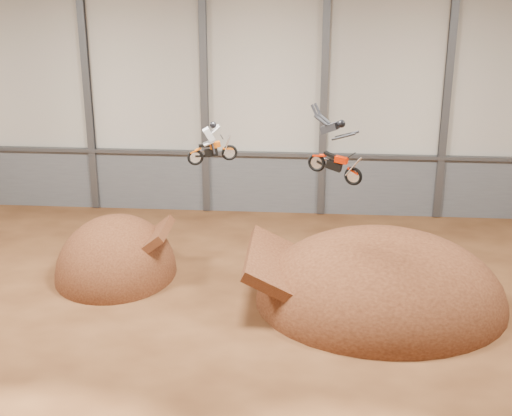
{
  "coord_description": "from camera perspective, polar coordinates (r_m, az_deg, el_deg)",
  "views": [
    {
      "loc": [
        2.7,
        -24.42,
        14.45
      ],
      "look_at": [
        0.43,
        4.0,
        4.15
      ],
      "focal_mm": 50.0,
      "sensor_mm": 36.0,
      "label": 1
    }
  ],
  "objects": [
    {
      "name": "back_wall",
      "position": [
        40.21,
        0.65,
        9.18
      ],
      "size": [
        40.0,
        0.1,
        14.0
      ],
      "primitive_type": "cube",
      "color": "beige",
      "rests_on": "ground"
    },
    {
      "name": "steel_column_3",
      "position": [
        39.93,
        5.46,
        9.02
      ],
      "size": [
        0.4,
        0.36,
        13.9
      ],
      "primitive_type": "cube",
      "color": "#47494F",
      "rests_on": "ground"
    },
    {
      "name": "steel_rail",
      "position": [
        40.75,
        0.6,
        4.35
      ],
      "size": [
        39.8,
        0.35,
        0.2
      ],
      "primitive_type": "cube",
      "color": "#47494F",
      "rests_on": "lower_band_back"
    },
    {
      "name": "lower_band_back",
      "position": [
        41.41,
        0.61,
        2.0
      ],
      "size": [
        39.8,
        0.18,
        3.5
      ],
      "primitive_type": "cube",
      "color": "#595C61",
      "rests_on": "ground"
    },
    {
      "name": "fmx_rider_b",
      "position": [
        27.23,
        6.24,
        5.02
      ],
      "size": [
        3.53,
        2.18,
        3.15
      ],
      "primitive_type": null,
      "rotation": [
        0.0,
        0.21,
        -0.41
      ],
      "color": "red"
    },
    {
      "name": "landing_ramp",
      "position": [
        31.86,
        9.86,
        -7.43
      ],
      "size": [
        10.86,
        9.6,
        6.26
      ],
      "primitive_type": "ellipsoid",
      "color": "#3D1C0F",
      "rests_on": "ground"
    },
    {
      "name": "steel_column_1",
      "position": [
        41.89,
        -13.33,
        9.09
      ],
      "size": [
        0.4,
        0.36,
        13.9
      ],
      "primitive_type": "cube",
      "color": "#47494F",
      "rests_on": "ground"
    },
    {
      "name": "fmx_rider_a",
      "position": [
        28.75,
        -3.46,
        5.4
      ],
      "size": [
        2.32,
        1.31,
        2.02
      ],
      "primitive_type": null,
      "rotation": [
        0.0,
        -0.1,
        0.26
      ],
      "color": "#D4590A"
    },
    {
      "name": "steel_column_2",
      "position": [
        40.37,
        -4.16,
        9.18
      ],
      "size": [
        0.4,
        0.36,
        13.9
      ],
      "primitive_type": "cube",
      "color": "#47494F",
      "rests_on": "ground"
    },
    {
      "name": "floor",
      "position": [
        28.5,
        -1.52,
        -10.61
      ],
      "size": [
        40.0,
        40.0,
        0.0
      ],
      "primitive_type": "plane",
      "color": "#472612",
      "rests_on": "ground"
    },
    {
      "name": "takeoff_ramp",
      "position": [
        34.63,
        -11.07,
        -5.2
      ],
      "size": [
        5.64,
        6.51,
        5.64
      ],
      "primitive_type": "ellipsoid",
      "color": "#3D1C0F",
      "rests_on": "ground"
    },
    {
      "name": "steel_column_4",
      "position": [
        40.58,
        15.02,
        8.61
      ],
      "size": [
        0.4,
        0.36,
        13.9
      ],
      "primitive_type": "cube",
      "color": "#47494F",
      "rests_on": "ground"
    }
  ]
}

